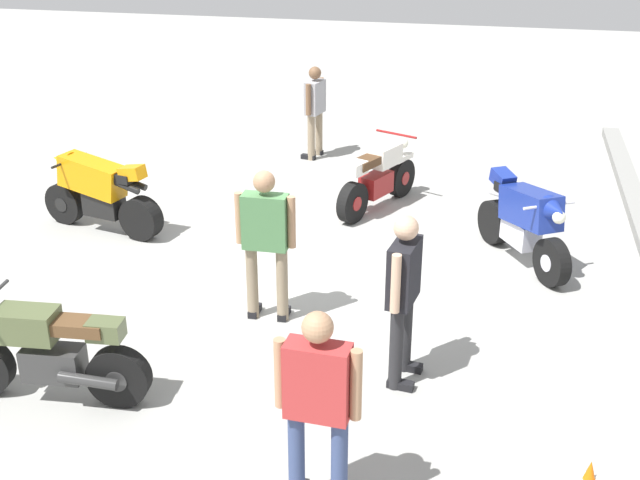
{
  "coord_description": "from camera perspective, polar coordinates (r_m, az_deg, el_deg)",
  "views": [
    {
      "loc": [
        9.06,
        2.52,
        4.48
      ],
      "look_at": [
        0.89,
        0.6,
        0.75
      ],
      "focal_mm": 44.84,
      "sensor_mm": 36.0,
      "label": 1
    }
  ],
  "objects": [
    {
      "name": "motorcycle_cream_vintage",
      "position": [
        11.99,
        4.12,
        4.44
      ],
      "size": [
        1.86,
        1.01,
        1.07
      ],
      "rotation": [
        0.0,
        0.0,
        2.74
      ],
      "color": "black",
      "rests_on": "ground"
    },
    {
      "name": "person_in_red_shirt",
      "position": [
        6.02,
        -0.16,
        -11.34
      ],
      "size": [
        0.32,
        0.67,
        1.74
      ],
      "rotation": [
        0.0,
        0.0,
        3.1
      ],
      "color": "#384772",
      "rests_on": "ground"
    },
    {
      "name": "motorcycle_blue_sportbike",
      "position": [
        10.47,
        14.42,
        1.39
      ],
      "size": [
        1.76,
        1.18,
        1.14
      ],
      "rotation": [
        0.0,
        0.0,
        0.55
      ],
      "color": "black",
      "rests_on": "ground"
    },
    {
      "name": "person_in_black_shirt",
      "position": [
        7.59,
        5.98,
        -3.45
      ],
      "size": [
        0.67,
        0.36,
        1.74
      ],
      "rotation": [
        0.0,
        0.0,
        1.44
      ],
      "color": "#262628",
      "rests_on": "ground"
    },
    {
      "name": "motorcycle_orange_sportbike",
      "position": [
        11.55,
        -15.49,
        3.4
      ],
      "size": [
        0.76,
        1.95,
        1.14
      ],
      "rotation": [
        0.0,
        0.0,
        4.5
      ],
      "color": "black",
      "rests_on": "ground"
    },
    {
      "name": "person_in_green_shirt",
      "position": [
        8.66,
        -3.89,
        0.3
      ],
      "size": [
        0.31,
        0.67,
        1.76
      ],
      "rotation": [
        0.0,
        0.0,
        3.16
      ],
      "color": "gray",
      "rests_on": "ground"
    },
    {
      "name": "ground_plane",
      "position": [
        10.42,
        -2.1,
        -1.53
      ],
      "size": [
        40.0,
        40.0,
        0.0
      ],
      "primitive_type": "plane",
      "color": "#9E9E99"
    },
    {
      "name": "motorcycle_olive_vintage",
      "position": [
        7.91,
        -18.81,
        -7.77
      ],
      "size": [
        0.7,
        1.96,
        1.07
      ],
      "rotation": [
        0.0,
        0.0,
        4.81
      ],
      "color": "black",
      "rests_on": "ground"
    },
    {
      "name": "person_in_gray_shirt",
      "position": [
        14.23,
        -0.36,
        9.48
      ],
      "size": [
        0.64,
        0.38,
        1.63
      ],
      "rotation": [
        0.0,
        0.0,
        4.51
      ],
      "color": "gray",
      "rests_on": "ground"
    }
  ]
}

